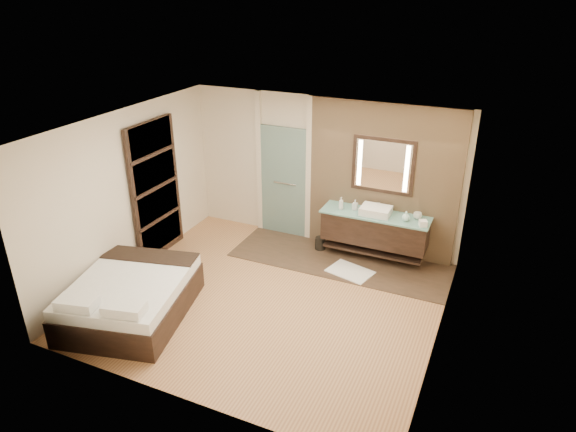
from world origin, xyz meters
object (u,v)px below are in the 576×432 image
at_px(mirror_unit, 383,166).
at_px(waste_bin, 320,243).
at_px(vanity, 375,229).
at_px(bed, 131,297).

xyz_separation_m(mirror_unit, waste_bin, (-0.96, -0.31, -1.53)).
distance_m(mirror_unit, waste_bin, 1.83).
distance_m(vanity, mirror_unit, 1.10).
xyz_separation_m(vanity, bed, (-2.75, -3.08, -0.28)).
bearing_deg(vanity, mirror_unit, 90.00).
distance_m(vanity, waste_bin, 1.07).
distance_m(vanity, bed, 4.13).
xyz_separation_m(vanity, waste_bin, (-0.96, -0.07, -0.46)).
relative_size(bed, waste_bin, 9.25).
bearing_deg(vanity, bed, -131.79).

